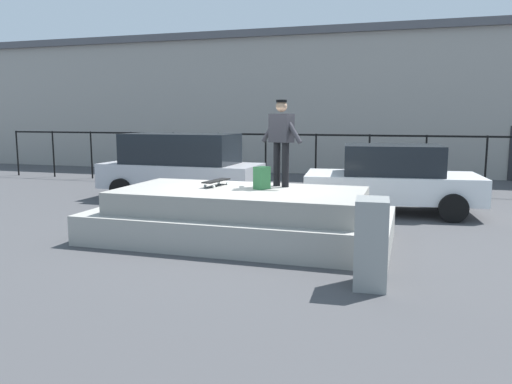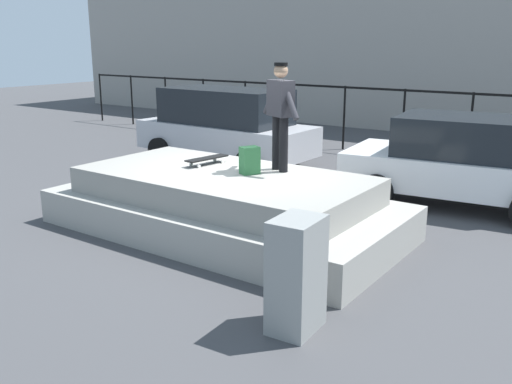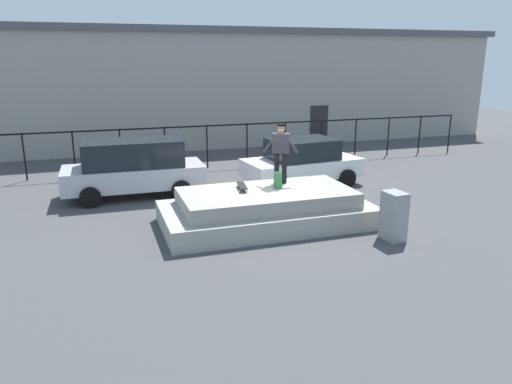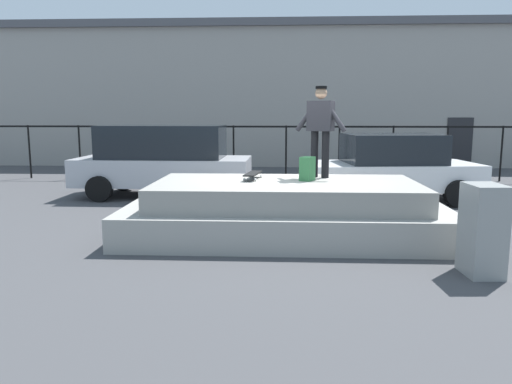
{
  "view_description": "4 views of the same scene",
  "coord_description": "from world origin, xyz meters",
  "px_view_note": "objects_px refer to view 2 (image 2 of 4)",
  "views": [
    {
      "loc": [
        3.02,
        -9.43,
        2.33
      ],
      "look_at": [
        -0.07,
        0.58,
        0.76
      ],
      "focal_mm": 35.57,
      "sensor_mm": 36.0,
      "label": 1
    },
    {
      "loc": [
        5.3,
        -7.16,
        2.96
      ],
      "look_at": [
        -0.17,
        0.58,
        0.4
      ],
      "focal_mm": 39.28,
      "sensor_mm": 36.0,
      "label": 2
    },
    {
      "loc": [
        -4.32,
        -12.36,
        4.41
      ],
      "look_at": [
        -0.05,
        0.53,
        0.66
      ],
      "focal_mm": 34.23,
      "sensor_mm": 36.0,
      "label": 3
    },
    {
      "loc": [
        -0.15,
        -9.1,
        2.15
      ],
      "look_at": [
        -0.64,
        0.49,
        0.62
      ],
      "focal_mm": 34.7,
      "sensor_mm": 36.0,
      "label": 4
    }
  ],
  "objects_px": {
    "backpack": "(250,160)",
    "car_white_sedan_mid": "(461,160)",
    "utility_box": "(296,275)",
    "skateboarder": "(280,109)",
    "car_silver_hatchback_near": "(225,125)",
    "skateboard": "(207,159)"
  },
  "relations": [
    {
      "from": "skateboard",
      "to": "car_white_sedan_mid",
      "type": "distance_m",
      "value": 4.68
    },
    {
      "from": "skateboarder",
      "to": "backpack",
      "type": "height_order",
      "value": "skateboarder"
    },
    {
      "from": "skateboarder",
      "to": "car_white_sedan_mid",
      "type": "xyz_separation_m",
      "value": [
        2.0,
        3.05,
        -1.1
      ]
    },
    {
      "from": "car_silver_hatchback_near",
      "to": "utility_box",
      "type": "distance_m",
      "value": 8.41
    },
    {
      "from": "backpack",
      "to": "car_silver_hatchback_near",
      "type": "bearing_deg",
      "value": -110.87
    },
    {
      "from": "skateboard",
      "to": "utility_box",
      "type": "distance_m",
      "value": 4.02
    },
    {
      "from": "car_silver_hatchback_near",
      "to": "skateboarder",
      "type": "bearing_deg",
      "value": -41.91
    },
    {
      "from": "skateboard",
      "to": "car_silver_hatchback_near",
      "type": "relative_size",
      "value": 0.18
    },
    {
      "from": "skateboard",
      "to": "car_silver_hatchback_near",
      "type": "xyz_separation_m",
      "value": [
        -2.56,
        3.74,
        -0.09
      ]
    },
    {
      "from": "skateboard",
      "to": "utility_box",
      "type": "relative_size",
      "value": 0.67
    },
    {
      "from": "backpack",
      "to": "car_silver_hatchback_near",
      "type": "relative_size",
      "value": 0.1
    },
    {
      "from": "skateboard",
      "to": "car_white_sedan_mid",
      "type": "xyz_separation_m",
      "value": [
        3.24,
        3.38,
        -0.22
      ]
    },
    {
      "from": "skateboard",
      "to": "car_silver_hatchback_near",
      "type": "bearing_deg",
      "value": 124.37
    },
    {
      "from": "car_silver_hatchback_near",
      "to": "backpack",
      "type": "bearing_deg",
      "value": -47.58
    },
    {
      "from": "car_white_sedan_mid",
      "to": "utility_box",
      "type": "bearing_deg",
      "value": -90.28
    },
    {
      "from": "backpack",
      "to": "car_white_sedan_mid",
      "type": "height_order",
      "value": "car_white_sedan_mid"
    },
    {
      "from": "car_white_sedan_mid",
      "to": "skateboard",
      "type": "bearing_deg",
      "value": -133.77
    },
    {
      "from": "skateboard",
      "to": "car_white_sedan_mid",
      "type": "relative_size",
      "value": 0.19
    },
    {
      "from": "skateboarder",
      "to": "backpack",
      "type": "xyz_separation_m",
      "value": [
        -0.25,
        -0.47,
        -0.77
      ]
    },
    {
      "from": "utility_box",
      "to": "backpack",
      "type": "bearing_deg",
      "value": 131.06
    },
    {
      "from": "car_white_sedan_mid",
      "to": "utility_box",
      "type": "height_order",
      "value": "car_white_sedan_mid"
    },
    {
      "from": "backpack",
      "to": "skateboard",
      "type": "bearing_deg",
      "value": -71.19
    }
  ]
}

